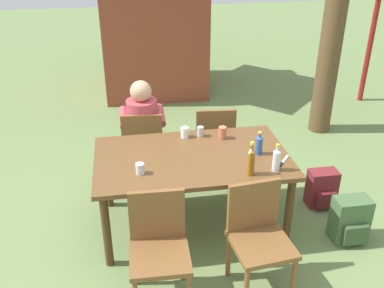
% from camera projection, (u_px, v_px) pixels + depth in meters
% --- Properties ---
extents(ground_plane, '(24.00, 24.00, 0.00)m').
position_uv_depth(ground_plane, '(192.00, 223.00, 4.21)').
color(ground_plane, '#6B844C').
extents(dining_table, '(1.72, 1.03, 0.75)m').
position_uv_depth(dining_table, '(192.00, 164.00, 3.91)').
color(dining_table, brown).
rests_on(dining_table, ground_plane).
extents(chair_far_left, '(0.48, 0.48, 0.87)m').
position_uv_depth(chair_far_left, '(143.00, 143.00, 4.64)').
color(chair_far_left, brown).
rests_on(chair_far_left, ground_plane).
extents(chair_near_right, '(0.49, 0.49, 0.87)m').
position_uv_depth(chair_near_right, '(258.00, 232.00, 3.33)').
color(chair_near_right, brown).
rests_on(chair_near_right, ground_plane).
extents(chair_near_left, '(0.45, 0.45, 0.87)m').
position_uv_depth(chair_near_left, '(159.00, 243.00, 3.22)').
color(chair_near_left, brown).
rests_on(chair_near_left, ground_plane).
extents(chair_far_right, '(0.48, 0.48, 0.87)m').
position_uv_depth(chair_far_right, '(214.00, 138.00, 4.76)').
color(chair_far_right, brown).
rests_on(chair_far_right, ground_plane).
extents(person_in_white_shirt, '(0.47, 0.61, 1.18)m').
position_uv_depth(person_in_white_shirt, '(142.00, 125.00, 4.66)').
color(person_in_white_shirt, '#B7424C').
rests_on(person_in_white_shirt, ground_plane).
extents(bottle_clear, '(0.06, 0.06, 0.24)m').
position_uv_depth(bottle_clear, '(276.00, 159.00, 3.60)').
color(bottle_clear, white).
rests_on(bottle_clear, dining_table).
extents(bottle_amber, '(0.06, 0.06, 0.30)m').
position_uv_depth(bottle_amber, '(251.00, 161.00, 3.53)').
color(bottle_amber, '#996019').
rests_on(bottle_amber, dining_table).
extents(bottle_blue, '(0.06, 0.06, 0.22)m').
position_uv_depth(bottle_blue, '(259.00, 144.00, 3.86)').
color(bottle_blue, '#2D56A3').
rests_on(bottle_blue, dining_table).
extents(cup_terracotta, '(0.08, 0.08, 0.12)m').
position_uv_depth(cup_terracotta, '(222.00, 133.00, 4.15)').
color(cup_terracotta, '#BC6B47').
rests_on(cup_terracotta, dining_table).
extents(cup_steel, '(0.07, 0.07, 0.10)m').
position_uv_depth(cup_steel, '(200.00, 132.00, 4.20)').
color(cup_steel, '#B2B7BC').
rests_on(cup_steel, dining_table).
extents(cup_white, '(0.08, 0.08, 0.10)m').
position_uv_depth(cup_white, '(185.00, 132.00, 4.18)').
color(cup_white, white).
rests_on(cup_white, dining_table).
extents(cup_glass, '(0.07, 0.07, 0.09)m').
position_uv_depth(cup_glass, '(140.00, 169.00, 3.58)').
color(cup_glass, silver).
rests_on(cup_glass, dining_table).
extents(table_knife, '(0.17, 0.20, 0.01)m').
position_uv_depth(table_knife, '(283.00, 162.00, 3.77)').
color(table_knife, silver).
rests_on(table_knife, dining_table).
extents(backpack_by_near_side, '(0.29, 0.23, 0.39)m').
position_uv_depth(backpack_by_near_side, '(322.00, 189.00, 4.40)').
color(backpack_by_near_side, maroon).
rests_on(backpack_by_near_side, ground_plane).
extents(backpack_by_far_side, '(0.32, 0.25, 0.43)m').
position_uv_depth(backpack_by_far_side, '(350.00, 220.00, 3.91)').
color(backpack_by_far_side, '#47663D').
rests_on(backpack_by_far_side, ground_plane).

